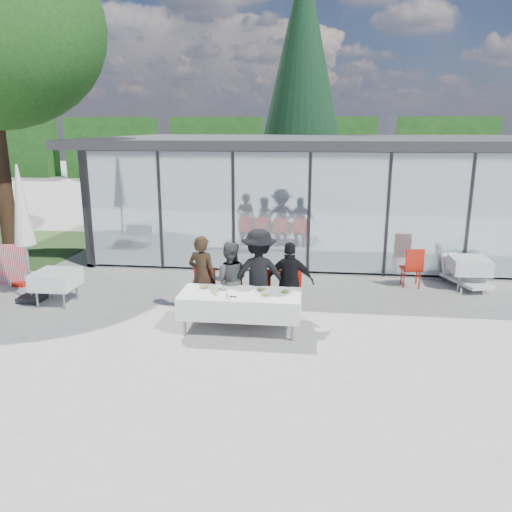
{
  "coord_description": "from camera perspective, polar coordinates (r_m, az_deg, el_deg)",
  "views": [
    {
      "loc": [
        1.17,
        -8.55,
        3.77
      ],
      "look_at": [
        0.01,
        1.2,
        1.21
      ],
      "focal_mm": 35.0,
      "sensor_mm": 36.0,
      "label": 1
    }
  ],
  "objects": [
    {
      "name": "ground",
      "position": [
        9.42,
        -0.92,
        -8.96
      ],
      "size": [
        90.0,
        90.0,
        0.0
      ],
      "primitive_type": "plane",
      "color": "#9E9B96",
      "rests_on": "ground"
    },
    {
      "name": "pavilion",
      "position": [
        16.82,
        9.72,
        8.88
      ],
      "size": [
        14.8,
        8.8,
        3.44
      ],
      "color": "gray",
      "rests_on": "ground"
    },
    {
      "name": "treeline",
      "position": [
        36.72,
        1.87,
        12.17
      ],
      "size": [
        62.5,
        2.0,
        4.4
      ],
      "color": "#143A12",
      "rests_on": "ground"
    },
    {
      "name": "dining_table",
      "position": [
        9.4,
        -1.79,
        -5.48
      ],
      "size": [
        2.26,
        0.96,
        0.75
      ],
      "color": "white",
      "rests_on": "ground"
    },
    {
      "name": "diner_a",
      "position": [
        10.06,
        -6.15,
        -2.36
      ],
      "size": [
        0.77,
        0.77,
        1.69
      ],
      "primitive_type": "imported",
      "rotation": [
        0.0,
        0.0,
        2.85
      ],
      "color": "#302115",
      "rests_on": "ground"
    },
    {
      "name": "diner_chair_a",
      "position": [
        10.25,
        -5.97,
        -3.82
      ],
      "size": [
        0.44,
        0.44,
        0.97
      ],
      "color": "#AF1A0B",
      "rests_on": "ground"
    },
    {
      "name": "diner_b",
      "position": [
        9.97,
        -3.03,
        -2.8
      ],
      "size": [
        0.8,
        0.8,
        1.57
      ],
      "primitive_type": "imported",
      "rotation": [
        0.0,
        0.0,
        3.19
      ],
      "color": "#484848",
      "rests_on": "ground"
    },
    {
      "name": "diner_chair_b",
      "position": [
        10.15,
        -2.91,
        -3.96
      ],
      "size": [
        0.44,
        0.44,
        0.97
      ],
      "color": "#AF1A0B",
      "rests_on": "ground"
    },
    {
      "name": "diner_c",
      "position": [
        9.85,
        0.32,
        -2.17
      ],
      "size": [
        1.28,
        1.28,
        1.84
      ],
      "primitive_type": "imported",
      "rotation": [
        0.0,
        0.0,
        3.22
      ],
      "color": "black",
      "rests_on": "ground"
    },
    {
      "name": "diner_chair_c",
      "position": [
        10.07,
        0.39,
        -4.09
      ],
      "size": [
        0.44,
        0.44,
        0.97
      ],
      "color": "#AF1A0B",
      "rests_on": "ground"
    },
    {
      "name": "diner_d",
      "position": [
        9.84,
        3.92,
        -2.97
      ],
      "size": [
        0.97,
        0.97,
        1.6
      ],
      "primitive_type": "imported",
      "rotation": [
        0.0,
        0.0,
        3.11
      ],
      "color": "black",
      "rests_on": "ground"
    },
    {
      "name": "diner_chair_d",
      "position": [
        10.03,
        3.92,
        -4.21
      ],
      "size": [
        0.44,
        0.44,
        0.97
      ],
      "color": "#AF1A0B",
      "rests_on": "ground"
    },
    {
      "name": "plate_a",
      "position": [
        9.61,
        -6.0,
        -3.62
      ],
      "size": [
        0.26,
        0.26,
        0.07
      ],
      "color": "white",
      "rests_on": "dining_table"
    },
    {
      "name": "plate_b",
      "position": [
        9.5,
        -3.75,
        -3.78
      ],
      "size": [
        0.26,
        0.26,
        0.07
      ],
      "color": "white",
      "rests_on": "dining_table"
    },
    {
      "name": "plate_c",
      "position": [
        9.42,
        0.6,
        -3.9
      ],
      "size": [
        0.26,
        0.26,
        0.07
      ],
      "color": "white",
      "rests_on": "dining_table"
    },
    {
      "name": "plate_d",
      "position": [
        9.33,
        3.45,
        -4.12
      ],
      "size": [
        0.26,
        0.26,
        0.07
      ],
      "color": "white",
      "rests_on": "dining_table"
    },
    {
      "name": "plate_extra",
      "position": [
        9.14,
        1.14,
        -4.49
      ],
      "size": [
        0.26,
        0.26,
        0.07
      ],
      "color": "white",
      "rests_on": "dining_table"
    },
    {
      "name": "juice_bottle",
      "position": [
        9.25,
        -4.71,
        -4.02
      ],
      "size": [
        0.06,
        0.06,
        0.14
      ],
      "primitive_type": "cylinder",
      "color": "#92C753",
      "rests_on": "dining_table"
    },
    {
      "name": "drinking_glasses",
      "position": [
        9.05,
        -3.25,
        -4.55
      ],
      "size": [
        0.07,
        0.07,
        0.1
      ],
      "color": "silver",
      "rests_on": "dining_table"
    },
    {
      "name": "folded_eyeglasses",
      "position": [
        9.12,
        -2.67,
        -4.68
      ],
      "size": [
        0.14,
        0.03,
        0.01
      ],
      "primitive_type": "cube",
      "color": "black",
      "rests_on": "dining_table"
    },
    {
      "name": "spare_table_left",
      "position": [
        11.62,
        -21.89,
        -2.51
      ],
      "size": [
        0.86,
        0.86,
        0.74
      ],
      "color": "white",
      "rests_on": "ground"
    },
    {
      "name": "spare_table_right",
      "position": [
        12.91,
        23.22,
        -1.0
      ],
      "size": [
        0.86,
        0.86,
        0.74
      ],
      "color": "white",
      "rests_on": "ground"
    },
    {
      "name": "spare_chair_b",
      "position": [
        12.46,
        17.47,
        -1.1
      ],
      "size": [
        0.51,
        0.51,
        0.97
      ],
      "color": "#AF1A0B",
      "rests_on": "ground"
    },
    {
      "name": "market_umbrella",
      "position": [
        11.76,
        -25.18,
        4.36
      ],
      "size": [
        0.5,
        0.5,
        3.0
      ],
      "color": "black",
      "rests_on": "ground"
    },
    {
      "name": "lounger",
      "position": [
        13.11,
        22.48,
        -2.05
      ],
      "size": [
        1.03,
        1.46,
        0.72
      ],
      "color": "silver",
      "rests_on": "ground"
    },
    {
      "name": "conifer_tree",
      "position": [
        21.68,
        5.32,
        20.44
      ],
      "size": [
        4.0,
        4.0,
        10.5
      ],
      "color": "#382316",
      "rests_on": "ground"
    },
    {
      "name": "grass_patch",
      "position": [
        17.87,
        -26.17,
        0.96
      ],
      "size": [
        5.0,
        5.0,
        0.02
      ],
      "primitive_type": "cube",
      "color": "#385926",
      "rests_on": "ground"
    }
  ]
}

